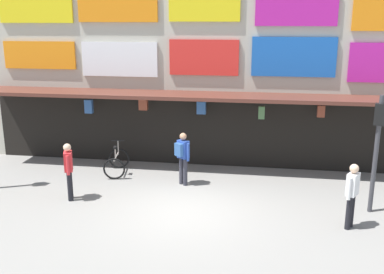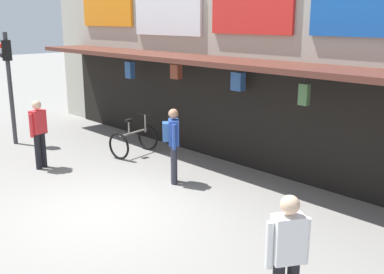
{
  "view_description": "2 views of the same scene",
  "coord_description": "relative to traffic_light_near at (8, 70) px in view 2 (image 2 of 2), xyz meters",
  "views": [
    {
      "loc": [
        1.95,
        -11.15,
        5.11
      ],
      "look_at": [
        -0.02,
        1.51,
        1.68
      ],
      "focal_mm": 41.88,
      "sensor_mm": 36.0,
      "label": 1
    },
    {
      "loc": [
        6.9,
        -4.37,
        3.54
      ],
      "look_at": [
        0.29,
        1.85,
        1.19
      ],
      "focal_mm": 42.62,
      "sensor_mm": 36.0,
      "label": 2
    }
  ],
  "objects": [
    {
      "name": "pedestrian_in_red",
      "position": [
        2.68,
        -0.46,
        -1.19
      ],
      "size": [
        0.33,
        0.5,
        1.68
      ],
      "color": "black",
      "rests_on": "ground"
    },
    {
      "name": "bicycle_parked",
      "position": [
        3.3,
        1.88,
        -1.75
      ],
      "size": [
        0.9,
        1.26,
        1.05
      ],
      "color": "black",
      "rests_on": "ground"
    },
    {
      "name": "pedestrian_in_purple",
      "position": [
        10.31,
        -1.09,
        -1.19
      ],
      "size": [
        0.37,
        0.47,
        1.68
      ],
      "color": "black",
      "rests_on": "ground"
    },
    {
      "name": "traffic_light_near",
      "position": [
        0.0,
        0.0,
        0.0
      ],
      "size": [
        0.34,
        0.35,
        3.2
      ],
      "color": "#38383D",
      "rests_on": "ground"
    },
    {
      "name": "shopfront",
      "position": [
        6.06,
        3.88,
        1.82
      ],
      "size": [
        18.0,
        2.6,
        8.0
      ],
      "color": "#B2AD9E",
      "rests_on": "ground"
    },
    {
      "name": "pedestrian_in_blue",
      "position": [
        5.68,
        1.21,
        -1.16
      ],
      "size": [
        0.48,
        0.47,
        1.68
      ],
      "color": "#2D2D38",
      "rests_on": "ground"
    },
    {
      "name": "ground_plane",
      "position": [
        6.06,
        -0.69,
        -2.14
      ],
      "size": [
        80.0,
        80.0,
        0.0
      ],
      "primitive_type": "plane",
      "color": "gray"
    }
  ]
}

